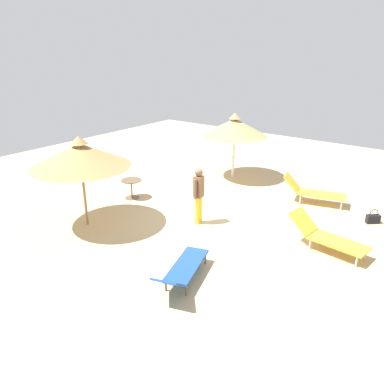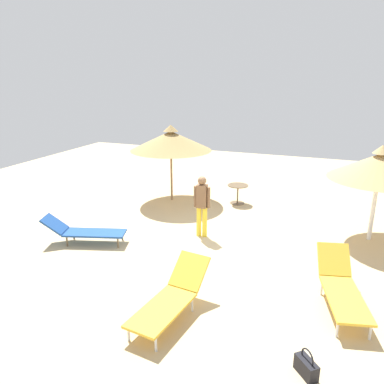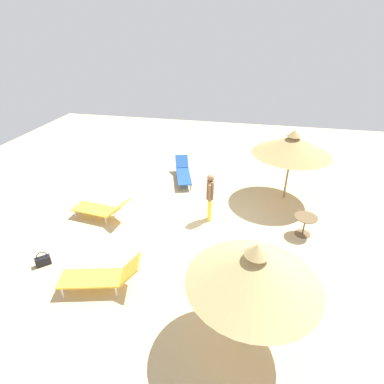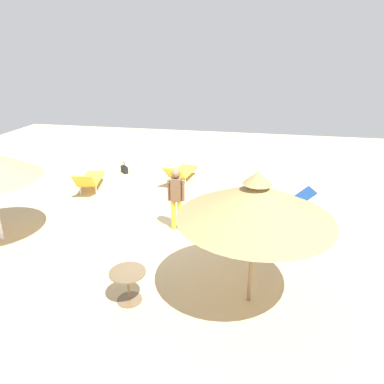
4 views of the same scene
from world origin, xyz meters
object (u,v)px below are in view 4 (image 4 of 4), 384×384
Objects in this scene: lounge_chair_far_left at (90,179)px; lounge_chair_edge at (181,172)px; person_standing_near_right at (176,196)px; parasol_umbrella_center at (256,201)px; lounge_chair_near_left at (279,202)px; side_table_round at (128,281)px; handbag at (124,169)px.

lounge_chair_edge is at bearing 116.54° from lounge_chair_far_left.
lounge_chair_edge is 3.65m from person_standing_near_right.
parasol_umbrella_center is 4.52m from lounge_chair_near_left.
lounge_chair_near_left is 6.31m from lounge_chair_far_left.
lounge_chair_far_left is at bearing -63.46° from lounge_chair_edge.
lounge_chair_near_left is 3.95m from lounge_chair_edge.
side_table_round is (4.56, -2.95, 0.10)m from lounge_chair_near_left.
person_standing_near_right is at bearing 11.04° from lounge_chair_edge.
side_table_round is at bearing -4.22° from person_standing_near_right.
side_table_round is (0.45, -2.27, -1.66)m from parasol_umbrella_center.
lounge_chair_near_left is 1.04× the size of lounge_chair_far_left.
person_standing_near_right is at bearing -141.39° from parasol_umbrella_center.
lounge_chair_near_left is 1.06× the size of lounge_chair_edge.
lounge_chair_far_left is at bearing -95.09° from lounge_chair_near_left.
side_table_round is (7.16, 2.89, 0.31)m from handbag.
parasol_umbrella_center is 8.69m from handbag.
handbag is at bearing -103.92° from lounge_chair_edge.
lounge_chair_edge reaches higher than handbag.
lounge_chair_edge is (-1.99, -3.42, 0.04)m from lounge_chair_near_left.
handbag is (-2.03, 0.44, -0.27)m from lounge_chair_far_left.
lounge_chair_near_left is 3.14× the size of side_table_round.
person_standing_near_right reaches higher than side_table_round.
person_standing_near_right is at bearing 175.78° from side_table_round.
parasol_umbrella_center reaches higher than person_standing_near_right.
lounge_chair_near_left is 6.39m from handbag.
parasol_umbrella_center is 1.64× the size of person_standing_near_right.
side_table_round is (6.56, 0.47, 0.06)m from lounge_chair_edge.
lounge_chair_edge is at bearing -155.83° from parasol_umbrella_center.
lounge_chair_far_left reaches higher than side_table_round.
parasol_umbrella_center is at bearing 38.61° from person_standing_near_right.
lounge_chair_far_left is (1.43, -2.86, 0.03)m from lounge_chair_edge.
person_standing_near_right is (-2.57, -2.05, -1.15)m from parasol_umbrella_center.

